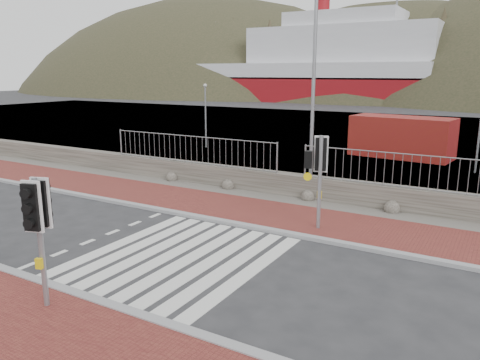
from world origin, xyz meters
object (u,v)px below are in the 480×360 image
Objects in this scene: ferry at (305,69)px; traffic_signal_far at (319,163)px; traffic_signal_near at (38,216)px; streetlight at (317,79)px; shipping_container at (402,137)px.

ferry is 16.73× the size of traffic_signal_far.
traffic_signal_far is (3.07, 7.56, 0.13)m from traffic_signal_near.
streetlight is at bearing 65.83° from traffic_signal_near.
shipping_container is (26.51, -49.25, -4.19)m from ferry.
ferry is 17.75× the size of traffic_signal_near.
ferry is at bearing 90.53° from traffic_signal_near.
streetlight is 1.45× the size of shipping_container.
ferry is 75.55m from traffic_signal_near.
traffic_signal_near is at bearing -104.29° from streetlight.
shipping_container is (-0.53, 14.76, -0.99)m from traffic_signal_far.
traffic_signal_near is 0.35× the size of streetlight.
traffic_signal_far is at bearing 49.91° from traffic_signal_near.
traffic_signal_far is at bearing -67.10° from ferry.
streetlight is 11.14m from shipping_container.
ferry reaches higher than shipping_container.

